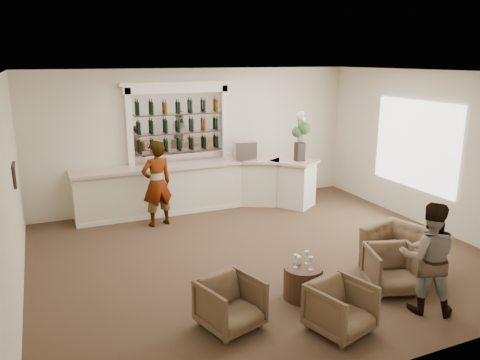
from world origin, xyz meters
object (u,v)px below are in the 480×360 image
Objects in this scene: armchair_right at (393,269)px; espresso_machine at (244,150)px; flower_vase at (300,133)px; armchair_center at (341,308)px; bar_counter at (199,187)px; armchair_left at (230,304)px; guest at (428,258)px; armchair_far at (401,250)px; cocktail_table at (303,282)px; sommelier at (157,184)px.

espresso_machine reaches higher than armchair_right.
armchair_center is at bearing -114.46° from flower_vase.
armchair_right is (1.47, -5.01, -0.22)m from bar_counter.
armchair_left is 1.01× the size of armchair_center.
armchair_center is (1.30, -0.67, -0.00)m from armchair_left.
armchair_left is at bearing -162.70° from armchair_right.
espresso_machine is at bearing 111.93° from armchair_right.
flower_vase reaches higher than guest.
armchair_far is (3.37, 0.50, 0.01)m from armchair_left.
guest is (1.41, -1.02, 0.57)m from cocktail_table.
armchair_left is 3.40m from armchair_far.
armchair_right is at bearing -73.62° from bar_counter.
flower_vase reaches higher than armchair_far.
sommelier is 1.70× the size of armchair_far.
flower_vase reaches higher than espresso_machine.
guest is at bearing -99.39° from flower_vase.
bar_counter is at bearing -163.35° from sommelier.
guest reaches higher than bar_counter.
armchair_right reaches higher than cocktail_table.
flower_vase reaches higher than armchair_left.
armchair_right is at bearing -14.11° from cocktail_table.
cocktail_table is 0.78× the size of armchair_center.
guest is 2.11× the size of armchair_right.
cocktail_table is 4.25m from sommelier.
bar_counter is 7.59× the size of armchair_center.
armchair_left is at bearing 136.38° from armchair_center.
guest reaches higher than cocktail_table.
armchair_center is 1.55m from armchair_right.
armchair_far is 4.63m from espresso_machine.
bar_counter is at bearing -170.69° from armchair_far.
guest is at bearing -30.87° from armchair_left.
armchair_far is (2.07, 1.18, 0.01)m from armchair_center.
espresso_machine is (2.31, 0.59, 0.43)m from sommelier.
sommelier is at bearing -150.88° from bar_counter.
armchair_far is at bearing 13.42° from armchair_center.
bar_counter is 7.38× the size of armchair_right.
cocktail_table is 0.32× the size of sommelier.
guest is at bearing 105.31° from sommelier.
armchair_right is 0.85m from armchair_far.
bar_counter is 1.39m from espresso_machine.
bar_counter reaches higher than armchair_left.
armchair_left is (-1.24, -4.97, -0.23)m from bar_counter.
armchair_center is 5.78m from espresso_machine.
flower_vase reaches higher than cocktail_table.
cocktail_table is at bearing -100.86° from armchair_far.
flower_vase is at bearing 49.39° from armchair_center.
armchair_right is (-0.01, 0.66, -0.46)m from guest.
sommelier is 5.07m from armchair_far.
armchair_far is 2.13× the size of espresso_machine.
espresso_machine is at bearing -50.87° from guest.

